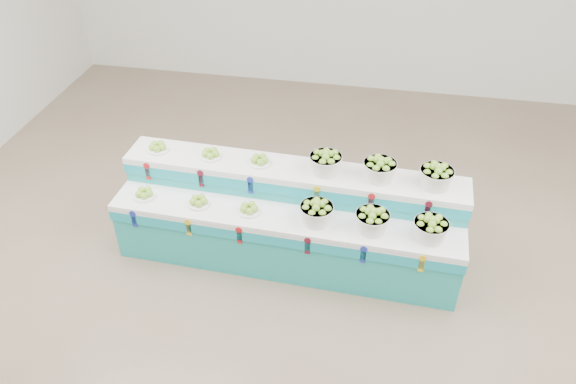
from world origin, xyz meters
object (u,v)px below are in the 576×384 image
object	(u,v)px
plate_upper_mid	(211,153)
basket_upper_right	(436,176)
basket_lower_left	(317,212)
display_stand	(288,219)

from	to	relation	value
plate_upper_mid	basket_upper_right	bearing A→B (deg)	-2.12
basket_lower_left	basket_upper_right	bearing A→B (deg)	20.14
display_stand	basket_lower_left	world-z (taller)	display_stand
display_stand	basket_upper_right	xyz separation A→B (m)	(1.46, 0.17, 0.63)
basket_upper_right	display_stand	bearing A→B (deg)	-173.23
basket_lower_left	plate_upper_mid	distance (m)	1.35
display_stand	plate_upper_mid	world-z (taller)	plate_upper_mid
basket_lower_left	plate_upper_mid	world-z (taller)	plate_upper_mid
display_stand	plate_upper_mid	distance (m)	1.09
basket_lower_left	plate_upper_mid	xyz separation A→B (m)	(-1.23, 0.50, 0.23)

